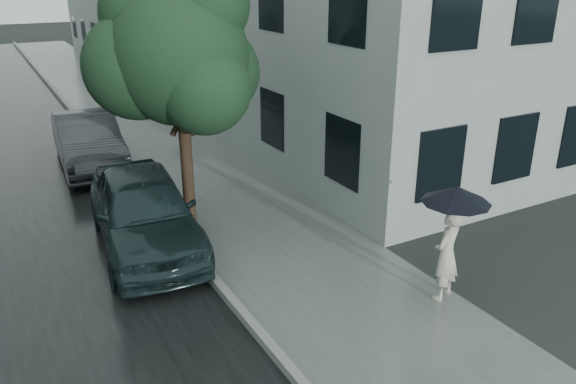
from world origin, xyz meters
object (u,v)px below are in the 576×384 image
street_tree (177,53)px  pedestrian (447,255)px  car_near (144,210)px  lamp_post (100,42)px  car_far (88,141)px

street_tree → pedestrian: bearing=-61.9°
pedestrian → car_near: size_ratio=0.36×
pedestrian → street_tree: street_tree is taller
pedestrian → street_tree: 6.50m
pedestrian → car_near: bearing=-70.9°
street_tree → car_near: size_ratio=1.19×
pedestrian → street_tree: size_ratio=0.30×
lamp_post → car_far: (-1.35, -3.51, -2.30)m
lamp_post → street_tree: bearing=-93.1°
lamp_post → car_near: bearing=-100.1°
pedestrian → car_far: bearing=-91.4°
street_tree → lamp_post: street_tree is taller
car_far → car_near: bearing=-87.0°
lamp_post → car_far: lamp_post is taller
pedestrian → car_near: 5.88m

